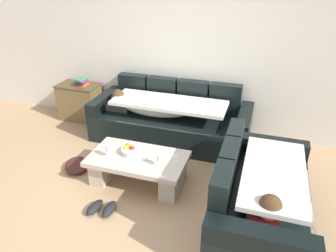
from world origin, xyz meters
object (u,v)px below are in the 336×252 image
(wine_glass_near_right, at_px, (159,158))
(book_stack_on_cabinet, at_px, (82,82))
(fruit_bowl, at_px, (132,150))
(pair_of_shoes, at_px, (102,208))
(coffee_table, at_px, (138,166))
(open_magazine, at_px, (159,156))
(couch_near_window, at_px, (260,197))
(wine_glass_near_left, at_px, (109,149))
(crumpled_garment, at_px, (77,165))
(side_cabinet, at_px, (80,102))
(couch_along_wall, at_px, (168,120))

(wine_glass_near_right, bearing_deg, book_stack_on_cabinet, 141.76)
(fruit_bowl, distance_m, pair_of_shoes, 0.79)
(coffee_table, xyz_separation_m, open_magazine, (0.25, 0.09, 0.15))
(couch_near_window, xyz_separation_m, pair_of_shoes, (-1.67, -0.37, -0.29))
(couch_near_window, relative_size, open_magazine, 6.20)
(book_stack_on_cabinet, bearing_deg, coffee_table, -41.30)
(wine_glass_near_left, relative_size, book_stack_on_cabinet, 0.70)
(open_magazine, bearing_deg, crumpled_garment, 169.09)
(open_magazine, xyz_separation_m, book_stack_on_cabinet, (-1.88, 1.34, 0.31))
(crumpled_garment, bearing_deg, side_cabinet, 119.18)
(couch_near_window, distance_m, fruit_bowl, 1.62)
(couch_near_window, xyz_separation_m, wine_glass_near_right, (-1.16, 0.16, 0.16))
(couch_near_window, height_order, fruit_bowl, couch_near_window)
(wine_glass_near_right, relative_size, book_stack_on_cabinet, 0.70)
(coffee_table, distance_m, side_cabinet, 2.23)
(wine_glass_near_right, bearing_deg, side_cabinet, 142.86)
(couch_near_window, xyz_separation_m, open_magazine, (-1.23, 0.36, 0.05))
(side_cabinet, distance_m, book_stack_on_cabinet, 0.38)
(coffee_table, bearing_deg, pair_of_shoes, -106.09)
(side_cabinet, height_order, book_stack_on_cabinet, book_stack_on_cabinet)
(side_cabinet, bearing_deg, wine_glass_near_right, -37.14)
(wine_glass_near_right, bearing_deg, pair_of_shoes, -133.65)
(crumpled_garment, bearing_deg, couch_along_wall, 52.53)
(open_magazine, bearing_deg, pair_of_shoes, -135.91)
(couch_near_window, relative_size, pair_of_shoes, 5.59)
(side_cabinet, bearing_deg, coffee_table, -39.96)
(pair_of_shoes, bearing_deg, side_cabinet, 126.40)
(wine_glass_near_right, distance_m, book_stack_on_cabinet, 2.49)
(couch_near_window, relative_size, book_stack_on_cabinet, 7.37)
(wine_glass_near_left, xyz_separation_m, book_stack_on_cabinet, (-1.30, 1.55, 0.20))
(book_stack_on_cabinet, distance_m, crumpled_garment, 1.72)
(wine_glass_near_right, bearing_deg, fruit_bowl, 158.59)
(couch_along_wall, relative_size, couch_near_window, 1.38)
(couch_along_wall, height_order, wine_glass_near_left, couch_along_wall)
(fruit_bowl, xyz_separation_m, crumpled_garment, (-0.81, -0.05, -0.36))
(side_cabinet, relative_size, book_stack_on_cabinet, 3.05)
(coffee_table, height_order, open_magazine, open_magazine)
(wine_glass_near_left, bearing_deg, pair_of_shoes, -74.41)
(fruit_bowl, height_order, wine_glass_near_right, wine_glass_near_right)
(couch_along_wall, bearing_deg, pair_of_shoes, -95.85)
(couch_near_window, distance_m, open_magazine, 1.29)
(coffee_table, relative_size, side_cabinet, 1.67)
(wine_glass_near_left, relative_size, crumpled_garment, 0.42)
(couch_along_wall, relative_size, open_magazine, 8.59)
(couch_near_window, distance_m, pair_of_shoes, 1.73)
(wine_glass_near_left, relative_size, wine_glass_near_right, 1.00)
(fruit_bowl, bearing_deg, book_stack_on_cabinet, 138.04)
(open_magazine, distance_m, side_cabinet, 2.37)
(open_magazine, relative_size, crumpled_garment, 0.70)
(book_stack_on_cabinet, bearing_deg, wine_glass_near_left, -49.93)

